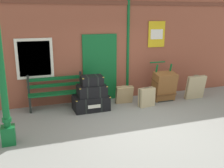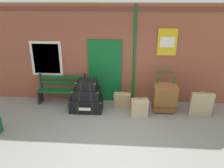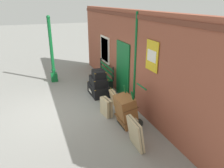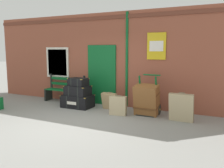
% 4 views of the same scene
% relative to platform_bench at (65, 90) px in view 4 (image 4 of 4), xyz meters
% --- Properties ---
extents(ground_plane, '(60.00, 60.00, 0.00)m').
position_rel_platform_bench_xyz_m(ground_plane, '(1.80, -2.16, -0.44)').
color(ground_plane, gray).
extents(brick_facade, '(10.40, 0.35, 3.20)m').
position_rel_platform_bench_xyz_m(brick_facade, '(1.78, 0.44, 1.15)').
color(brick_facade, brown).
rests_on(brick_facade, ground).
extents(platform_bench, '(1.60, 0.43, 1.01)m').
position_rel_platform_bench_xyz_m(platform_bench, '(0.00, 0.00, 0.00)').
color(platform_bench, '#0F5B28').
rests_on(platform_bench, ground).
extents(steamer_trunk_base, '(1.02, 0.69, 0.43)m').
position_rel_platform_bench_xyz_m(steamer_trunk_base, '(0.91, -0.51, -0.23)').
color(steamer_trunk_base, black).
rests_on(steamer_trunk_base, ground).
extents(steamer_trunk_middle, '(0.82, 0.57, 0.33)m').
position_rel_platform_bench_xyz_m(steamer_trunk_middle, '(0.93, -0.53, 0.14)').
color(steamer_trunk_middle, black).
rests_on(steamer_trunk_middle, steamer_trunk_base).
extents(steamer_trunk_top, '(0.64, 0.49, 0.27)m').
position_rel_platform_bench_xyz_m(steamer_trunk_top, '(0.95, -0.51, 0.43)').
color(steamer_trunk_top, black).
rests_on(steamer_trunk_top, steamer_trunk_middle).
extents(porters_trolley, '(0.71, 0.66, 1.19)m').
position_rel_platform_bench_xyz_m(porters_trolley, '(3.32, -0.28, -0.17)').
color(porters_trolley, black).
rests_on(porters_trolley, ground).
extents(large_brown_trunk, '(0.70, 0.58, 0.94)m').
position_rel_platform_bench_xyz_m(large_brown_trunk, '(3.32, -0.46, 0.03)').
color(large_brown_trunk, brown).
rests_on(large_brown_trunk, ground).
extents(suitcase_umber, '(0.55, 0.31, 0.57)m').
position_rel_platform_bench_xyz_m(suitcase_umber, '(2.03, -0.31, -0.17)').
color(suitcase_umber, tan).
rests_on(suitcase_umber, ground).
extents(suitcase_olive, '(0.66, 0.27, 0.81)m').
position_rel_platform_bench_xyz_m(suitcase_olive, '(4.37, -0.67, -0.05)').
color(suitcase_olive, tan).
rests_on(suitcase_olive, ground).
extents(suitcase_oxblood, '(0.52, 0.27, 0.61)m').
position_rel_platform_bench_xyz_m(suitcase_oxblood, '(2.55, -0.79, -0.16)').
color(suitcase_oxblood, tan).
rests_on(suitcase_oxblood, ground).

